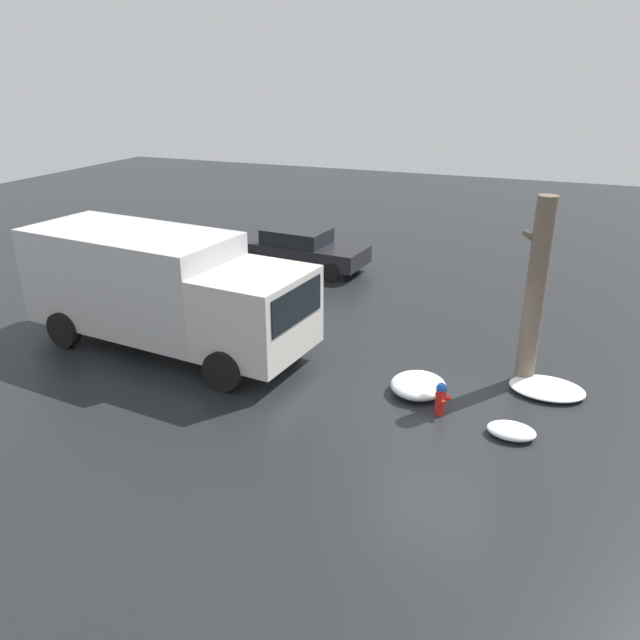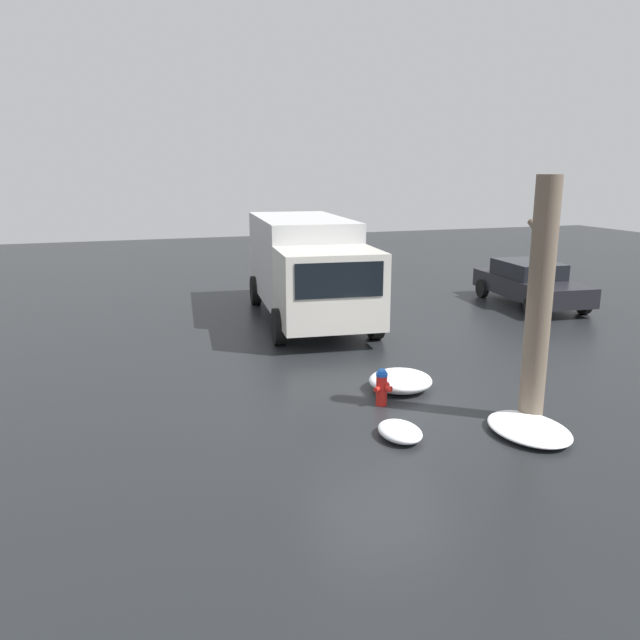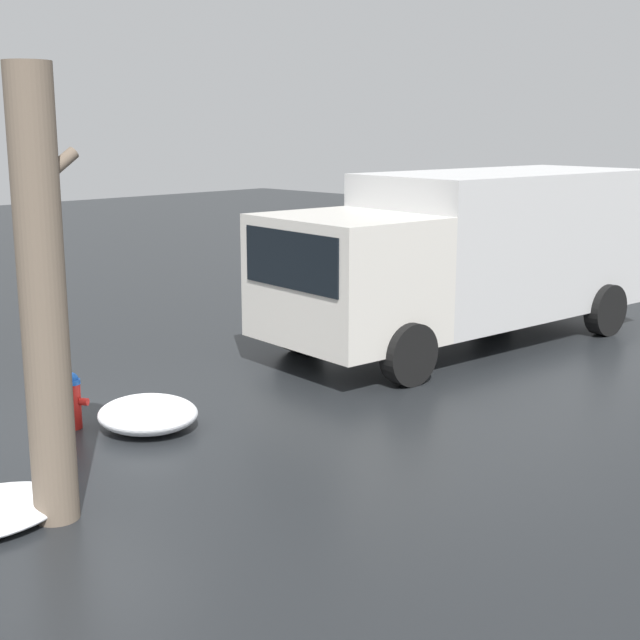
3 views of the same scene
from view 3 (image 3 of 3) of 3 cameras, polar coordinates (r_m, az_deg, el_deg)
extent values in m
plane|color=black|center=(11.25, -15.46, -6.69)|extent=(60.00, 60.00, 0.00)
cylinder|color=red|center=(11.16, -15.54, -5.34)|extent=(0.20, 0.20, 0.55)
cylinder|color=blue|center=(11.08, -15.63, -3.83)|extent=(0.21, 0.21, 0.06)
sphere|color=blue|center=(11.07, -15.64, -3.68)|extent=(0.17, 0.17, 0.17)
cylinder|color=red|center=(11.02, -15.92, -5.23)|extent=(0.14, 0.15, 0.11)
cylinder|color=red|center=(11.08, -14.87, -5.08)|extent=(0.13, 0.13, 0.09)
cylinder|color=red|center=(11.21, -16.25, -4.95)|extent=(0.13, 0.13, 0.09)
cylinder|color=#6B5B4C|center=(8.24, -17.30, 1.11)|extent=(0.41, 0.41, 4.11)
cylinder|color=#6B5B4C|center=(8.19, -16.66, 9.23)|extent=(0.47, 0.12, 0.38)
cube|color=beige|center=(13.16, 1.68, 2.68)|extent=(2.30, 2.66, 1.85)
cube|color=black|center=(12.45, -1.92, 3.85)|extent=(0.24, 2.06, 0.81)
cube|color=#BCBCBC|center=(15.73, 11.73, 4.98)|extent=(5.43, 2.99, 2.37)
cylinder|color=black|center=(12.54, 5.71, -2.18)|extent=(0.92, 0.37, 0.90)
cylinder|color=black|center=(14.33, -1.27, -0.29)|extent=(0.92, 0.37, 0.90)
cylinder|color=black|center=(16.26, 17.81, 0.63)|extent=(0.92, 0.37, 0.90)
cylinder|color=black|center=(17.67, 11.12, 1.90)|extent=(0.92, 0.37, 0.90)
ellipsoid|color=white|center=(10.95, -10.95, -5.93)|extent=(1.17, 1.24, 0.38)
camera|label=1|loc=(20.79, -37.75, 17.84)|focal=35.00mm
camera|label=2|loc=(14.51, -64.87, 7.73)|focal=35.00mm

